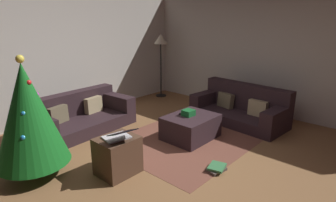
{
  "coord_description": "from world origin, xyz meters",
  "views": [
    {
      "loc": [
        -2.69,
        -2.27,
        2.01
      ],
      "look_at": [
        0.46,
        0.58,
        0.75
      ],
      "focal_mm": 29.81,
      "sensor_mm": 36.0,
      "label": 1
    }
  ],
  "objects": [
    {
      "name": "couch_right",
      "position": [
        2.26,
        0.22,
        0.28
      ],
      "size": [
        0.98,
        1.91,
        0.74
      ],
      "rotation": [
        0.0,
        0.0,
        1.49
      ],
      "color": "#2D1E23",
      "rests_on": "ground_plane"
    },
    {
      "name": "side_table",
      "position": [
        -0.65,
        0.48,
        0.26
      ],
      "size": [
        0.52,
        0.44,
        0.51
      ],
      "primitive_type": "cube",
      "color": "#4C3323",
      "rests_on": "ground_plane"
    },
    {
      "name": "laptop",
      "position": [
        -0.67,
        0.41,
        0.57
      ],
      "size": [
        0.4,
        0.48,
        0.19
      ],
      "color": "silver",
      "rests_on": "side_table"
    },
    {
      "name": "corner_partition",
      "position": [
        3.14,
        0.0,
        1.3
      ],
      "size": [
        0.12,
        6.4,
        2.6
      ],
      "primitive_type": "cube",
      "color": "beige",
      "rests_on": "ground_plane"
    },
    {
      "name": "tv_remote",
      "position": [
        0.88,
        0.59,
        0.42
      ],
      "size": [
        0.09,
        0.17,
        0.02
      ],
      "primitive_type": "cube",
      "rotation": [
        0.0,
        0.0,
        0.28
      ],
      "color": "black",
      "rests_on": "ottoman"
    },
    {
      "name": "couch_left",
      "position": [
        -0.18,
        2.24,
        0.26
      ],
      "size": [
        1.94,
        1.04,
        0.67
      ],
      "rotation": [
        0.0,
        0.0,
        3.2
      ],
      "color": "#2D1E23",
      "rests_on": "ground_plane"
    },
    {
      "name": "gift_box",
      "position": [
        0.9,
        0.51,
        0.46
      ],
      "size": [
        0.19,
        0.18,
        0.1
      ],
      "primitive_type": "cube",
      "rotation": [
        0.0,
        0.0,
        -0.03
      ],
      "color": "#19662D",
      "rests_on": "ottoman"
    },
    {
      "name": "christmas_tree",
      "position": [
        -1.41,
        1.27,
        0.85
      ],
      "size": [
        0.92,
        0.92,
        1.6
      ],
      "color": "brown",
      "rests_on": "ground_plane"
    },
    {
      "name": "area_rug",
      "position": [
        0.92,
        0.46,
        0.0
      ],
      "size": [
        2.6,
        2.0,
        0.01
      ],
      "primitive_type": "cube",
      "color": "brown",
      "rests_on": "ground_plane"
    },
    {
      "name": "ottoman",
      "position": [
        0.92,
        0.46,
        0.2
      ],
      "size": [
        0.88,
        0.7,
        0.4
      ],
      "primitive_type": "cube",
      "color": "#2D1E23",
      "rests_on": "ground_plane"
    },
    {
      "name": "book_stack",
      "position": [
        0.28,
        -0.48,
        0.04
      ],
      "size": [
        0.31,
        0.26,
        0.07
      ],
      "color": "#4C423D",
      "rests_on": "ground_plane"
    },
    {
      "name": "ground_plane",
      "position": [
        0.0,
        0.0,
        0.0
      ],
      "size": [
        6.4,
        6.4,
        0.0
      ],
      "primitive_type": "plane",
      "color": "brown"
    },
    {
      "name": "rear_partition",
      "position": [
        0.0,
        3.14,
        1.3
      ],
      "size": [
        6.4,
        0.12,
        2.6
      ],
      "primitive_type": "cube",
      "color": "beige",
      "rests_on": "ground_plane"
    },
    {
      "name": "corner_lamp",
      "position": [
        2.57,
        2.74,
        1.38
      ],
      "size": [
        0.36,
        0.36,
        1.62
      ],
      "color": "black",
      "rests_on": "ground_plane"
    }
  ]
}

